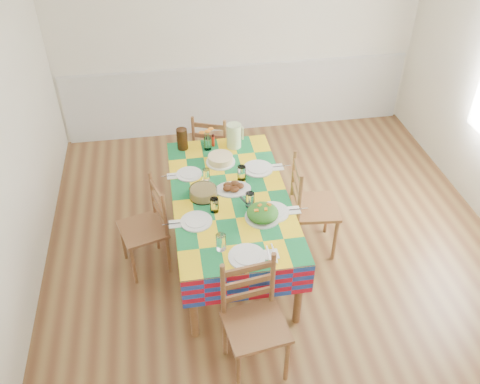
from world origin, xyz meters
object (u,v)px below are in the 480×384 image
(chair_far, at_px, (213,150))
(dining_table, at_px, (230,202))
(green_pitcher, at_px, (234,136))
(meat_platter, at_px, (233,188))
(chair_near, at_px, (254,321))
(chair_right, at_px, (310,207))
(chair_left, at_px, (147,228))
(tea_pitcher, at_px, (182,139))

(chair_far, bearing_deg, dining_table, 112.28)
(dining_table, relative_size, chair_far, 2.10)
(green_pitcher, relative_size, chair_far, 0.28)
(green_pitcher, bearing_deg, meat_platter, -99.66)
(chair_near, xyz_separation_m, chair_right, (0.77, 1.21, 0.00))
(dining_table, distance_m, green_pitcher, 0.83)
(chair_far, bearing_deg, chair_near, 111.76)
(meat_platter, height_order, chair_left, chair_left)
(chair_far, bearing_deg, tea_pitcher, 69.24)
(meat_platter, xyz_separation_m, green_pitcher, (0.12, 0.72, 0.10))
(tea_pitcher, distance_m, chair_left, 1.00)
(dining_table, bearing_deg, tea_pitcher, 113.27)
(chair_left, relative_size, chair_right, 0.91)
(chair_near, distance_m, chair_left, 1.44)
(chair_near, height_order, chair_left, chair_near)
(meat_platter, height_order, chair_right, chair_right)
(green_pitcher, distance_m, chair_left, 1.27)
(tea_pitcher, bearing_deg, chair_far, 47.69)
(green_pitcher, xyz_separation_m, chair_right, (0.60, -0.78, -0.37))
(chair_far, bearing_deg, meat_platter, 114.11)
(green_pitcher, relative_size, chair_near, 0.25)
(dining_table, xyz_separation_m, chair_left, (-0.77, 0.01, -0.21))
(chair_near, height_order, chair_right, chair_right)
(dining_table, relative_size, chair_right, 1.89)
(chair_right, bearing_deg, dining_table, 96.35)
(meat_platter, xyz_separation_m, chair_near, (-0.04, -1.27, -0.28))
(meat_platter, relative_size, tea_pitcher, 1.49)
(chair_far, relative_size, chair_right, 0.90)
(chair_left, bearing_deg, chair_near, 15.93)
(chair_far, bearing_deg, green_pitcher, 133.59)
(dining_table, xyz_separation_m, meat_platter, (0.04, 0.07, 0.11))
(dining_table, relative_size, green_pitcher, 7.62)
(green_pitcher, bearing_deg, chair_far, 112.04)
(dining_table, xyz_separation_m, tea_pitcher, (-0.36, 0.83, 0.19))
(tea_pitcher, bearing_deg, green_pitcher, -5.50)
(dining_table, xyz_separation_m, chair_far, (-0.02, 1.21, -0.21))
(dining_table, xyz_separation_m, green_pitcher, (0.16, 0.78, 0.21))
(meat_platter, xyz_separation_m, chair_far, (-0.05, 1.14, -0.32))
(chair_far, bearing_deg, chair_left, 79.50)
(chair_near, bearing_deg, dining_table, 81.69)
(chair_near, xyz_separation_m, chair_left, (-0.76, 1.22, -0.04))
(meat_platter, bearing_deg, chair_right, -5.04)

